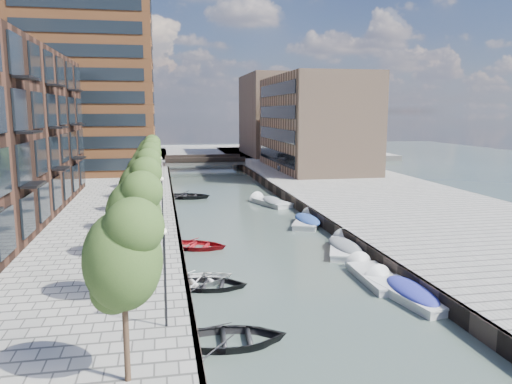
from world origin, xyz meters
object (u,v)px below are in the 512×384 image
object	(u,v)px
tree_3	(143,173)
bridge	(204,161)
motorboat_1	(345,247)
tree_4	(146,163)
sloop_2	(196,248)
tree_0	(123,253)
tree_1	(134,210)
sloop_4	(187,198)
tree_6	(149,151)
motorboat_2	(372,276)
sloop_3	(197,284)
tree_5	(148,156)
motorboat_3	(308,221)
sloop_1	(209,288)
car	(282,165)
tree_2	(139,187)
motorboat_4	(269,202)
motorboat_0	(405,292)
sloop_0	(231,344)

from	to	relation	value
tree_3	bridge	bearing A→B (deg)	79.75
tree_3	motorboat_1	size ratio (longest dim) A/B	1.00
bridge	tree_4	size ratio (longest dim) A/B	2.18
sloop_2	tree_0	bearing A→B (deg)	-168.54
tree_1	sloop_4	bearing A→B (deg)	82.97
motorboat_1	tree_6	bearing A→B (deg)	118.63
bridge	motorboat_2	xyz separation A→B (m)	(4.81, -57.21, -1.28)
tree_6	sloop_3	world-z (taller)	tree_6
sloop_3	sloop_4	xyz separation A→B (m)	(1.00, 28.59, 0.00)
tree_5	motorboat_3	size ratio (longest dim) A/B	1.00
tree_3	motorboat_3	world-z (taller)	tree_3
sloop_1	car	bearing A→B (deg)	-5.00
sloop_4	car	size ratio (longest dim) A/B	1.27
sloop_1	tree_4	bearing A→B (deg)	25.79
car	bridge	bearing A→B (deg)	142.83
tree_0	sloop_3	distance (m)	13.16
sloop_2	motorboat_1	distance (m)	10.61
tree_6	sloop_1	xyz separation A→B (m)	(3.71, -31.15, -5.31)
tree_4	tree_5	xyz separation A→B (m)	(0.00, 7.00, 0.00)
tree_1	tree_5	size ratio (longest dim) A/B	1.00
tree_1	tree_3	world-z (taller)	same
sloop_1	sloop_2	xyz separation A→B (m)	(-0.16, 8.31, 0.00)
tree_2	sloop_1	bearing A→B (deg)	-40.36
bridge	tree_1	size ratio (longest dim) A/B	2.18
motorboat_1	motorboat_4	xyz separation A→B (m)	(-1.44, 18.32, -0.00)
motorboat_0	motorboat_3	xyz separation A→B (m)	(-0.03, 17.67, 0.00)
sloop_4	motorboat_2	size ratio (longest dim) A/B	0.95
tree_0	car	xyz separation A→B (m)	(19.23, 57.00, -3.61)
motorboat_2	tree_4	bearing A→B (deg)	127.73
tree_2	tree_4	xyz separation A→B (m)	(0.00, 14.00, 0.00)
sloop_1	tree_0	bearing A→B (deg)	174.73
sloop_1	motorboat_4	xyz separation A→B (m)	(8.70, 24.10, 0.23)
sloop_4	motorboat_4	size ratio (longest dim) A/B	0.88
sloop_0	motorboat_1	bearing A→B (deg)	-34.21
bridge	car	distance (m)	15.37
tree_0	motorboat_1	size ratio (longest dim) A/B	1.00
tree_2	sloop_4	bearing A→B (deg)	81.12
bridge	motorboat_0	size ratio (longest dim) A/B	2.21
motorboat_3	tree_2	bearing A→B (deg)	-140.60
tree_6	car	bearing A→B (deg)	37.95
motorboat_3	motorboat_4	bearing A→B (deg)	98.04
tree_3	tree_5	bearing A→B (deg)	90.00
tree_4	motorboat_4	size ratio (longest dim) A/B	1.01
sloop_1	sloop_2	distance (m)	8.32
motorboat_1	motorboat_2	world-z (taller)	motorboat_1
tree_2	motorboat_3	world-z (taller)	tree_2
car	tree_2	bearing A→B (deg)	-105.55
tree_5	motorboat_3	bearing A→B (deg)	-35.13
tree_6	motorboat_2	bearing A→B (deg)	-66.90
tree_4	sloop_0	distance (m)	24.99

